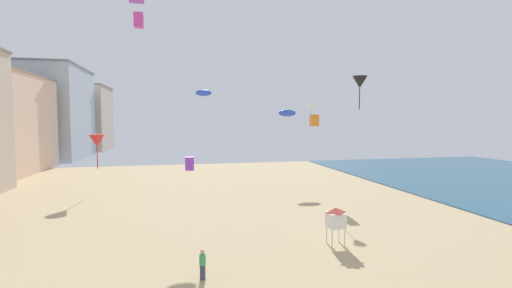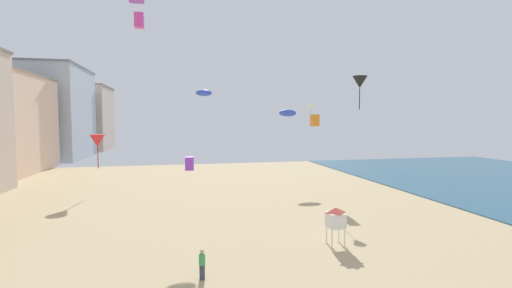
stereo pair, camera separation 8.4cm
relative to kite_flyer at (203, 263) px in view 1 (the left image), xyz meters
The scene contains 12 objects.
boardwalk_hotel_distant 73.53m from the kite_flyer, 113.44° to the left, with size 15.67×21.52×19.98m.
boardwalk_hotel_furthest 94.36m from the kite_flyer, 107.98° to the left, with size 17.62×18.50×17.86m.
kite_flyer is the anchor object (origin of this frame).
lifeguard_stand 9.87m from the kite_flyer, 20.64° to the left, with size 1.10×1.10×2.55m.
kite_blue_parafoil 18.89m from the kite_flyer, 85.39° to the left, with size 1.53×0.43×0.60m.
kite_orange_box 26.83m from the kite_flyer, 55.43° to the left, with size 0.87×0.87×1.37m.
kite_magenta_box 28.51m from the kite_flyer, 103.14° to the left, with size 0.95×0.95×1.50m.
kite_white_delta 24.25m from the kite_flyer, 54.66° to the left, with size 0.88×0.88×2.00m.
kite_blue_parafoil_2 33.12m from the kite_flyer, 64.69° to the left, with size 2.47×0.69×0.96m.
kite_red_delta 28.08m from the kite_flyer, 111.99° to the left, with size 1.74×1.74×3.96m.
kite_purple_box_2 6.53m from the kite_flyer, 96.11° to the left, with size 0.54×0.54×0.85m.
kite_black_delta 15.70m from the kite_flyer, 20.67° to the left, with size 1.02×1.02×2.31m.
Camera 1 is at (-4.07, -8.83, 8.47)m, focal length 25.08 mm.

